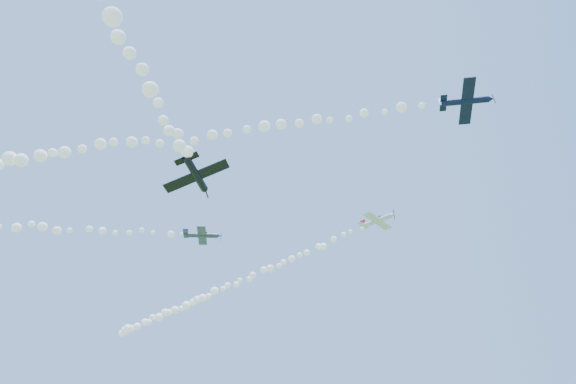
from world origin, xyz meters
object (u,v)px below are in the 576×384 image
(plane_black, at_px, (196,175))
(plane_navy, at_px, (467,101))
(plane_white, at_px, (377,221))
(plane_grey, at_px, (202,235))

(plane_black, bearing_deg, plane_navy, -89.51)
(plane_black, bearing_deg, plane_white, -36.31)
(plane_navy, distance_m, plane_grey, 43.57)
(plane_white, bearing_deg, plane_navy, -38.39)
(plane_white, height_order, plane_grey, plane_white)
(plane_grey, distance_m, plane_black, 19.25)
(plane_navy, bearing_deg, plane_black, 179.68)
(plane_white, height_order, plane_black, plane_white)
(plane_white, relative_size, plane_grey, 1.16)
(plane_navy, distance_m, plane_black, 34.55)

